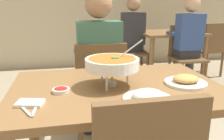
% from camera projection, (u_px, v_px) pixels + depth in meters
% --- Properties ---
extents(dining_table_main, '(1.19, 0.81, 0.76)m').
position_uv_depth(dining_table_main, '(117.00, 105.00, 1.38)').
color(dining_table_main, brown).
rests_on(dining_table_main, ground_plane).
extents(chair_diner_main, '(0.44, 0.44, 0.90)m').
position_uv_depth(chair_diner_main, '(100.00, 86.00, 2.07)').
color(chair_diner_main, brown).
rests_on(chair_diner_main, ground_plane).
extents(diner_main, '(0.40, 0.45, 1.31)m').
position_uv_depth(diner_main, '(99.00, 59.00, 2.03)').
color(diner_main, '#2D2D38').
rests_on(diner_main, ground_plane).
extents(curry_bowl, '(0.33, 0.30, 0.26)m').
position_uv_depth(curry_bowl, '(112.00, 64.00, 1.31)').
color(curry_bowl, silver).
rests_on(curry_bowl, dining_table_main).
extents(rice_plate, '(0.24, 0.24, 0.06)m').
position_uv_depth(rice_plate, '(148.00, 97.00, 1.13)').
color(rice_plate, white).
rests_on(rice_plate, dining_table_main).
extents(appetizer_plate, '(0.24, 0.24, 0.06)m').
position_uv_depth(appetizer_plate, '(186.00, 81.00, 1.37)').
color(appetizer_plate, white).
rests_on(appetizer_plate, dining_table_main).
extents(sauce_dish, '(0.09, 0.09, 0.02)m').
position_uv_depth(sauce_dish, '(61.00, 90.00, 1.24)').
color(sauce_dish, white).
rests_on(sauce_dish, dining_table_main).
extents(napkin_folded, '(0.13, 0.10, 0.02)m').
position_uv_depth(napkin_folded, '(30.00, 103.00, 1.09)').
color(napkin_folded, white).
rests_on(napkin_folded, dining_table_main).
extents(fork_utensil, '(0.09, 0.16, 0.01)m').
position_uv_depth(fork_utensil, '(24.00, 109.00, 1.04)').
color(fork_utensil, silver).
rests_on(fork_utensil, dining_table_main).
extents(spoon_utensil, '(0.03, 0.17, 0.01)m').
position_uv_depth(spoon_utensil, '(36.00, 108.00, 1.05)').
color(spoon_utensil, silver).
rests_on(spoon_utensil, dining_table_main).
extents(dining_table_far, '(1.00, 0.80, 0.76)m').
position_uv_depth(dining_table_far, '(170.00, 40.00, 3.91)').
color(dining_table_far, brown).
rests_on(dining_table_far, ground_plane).
extents(chair_bg_left, '(0.47, 0.47, 0.90)m').
position_uv_depth(chair_bg_left, '(132.00, 47.00, 3.89)').
color(chair_bg_left, brown).
rests_on(chair_bg_left, ground_plane).
extents(chair_bg_middle, '(0.46, 0.46, 0.90)m').
position_uv_depth(chair_bg_middle, '(185.00, 52.00, 3.48)').
color(chair_bg_middle, brown).
rests_on(chair_bg_middle, ground_plane).
extents(chair_bg_right, '(0.48, 0.48, 0.90)m').
position_uv_depth(chair_bg_right, '(211.00, 47.00, 3.94)').
color(chair_bg_right, brown).
rests_on(chair_bg_right, ground_plane).
extents(patron_bg_left, '(0.40, 0.45, 1.31)m').
position_uv_depth(patron_bg_left, '(132.00, 33.00, 3.80)').
color(patron_bg_left, '#2D2D38').
rests_on(patron_bg_left, ground_plane).
extents(patron_bg_middle, '(0.40, 0.45, 1.31)m').
position_uv_depth(patron_bg_middle, '(188.00, 37.00, 3.37)').
color(patron_bg_middle, '#2D2D38').
rests_on(patron_bg_middle, ground_plane).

